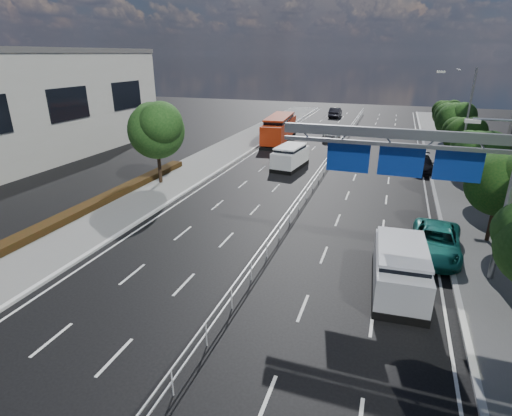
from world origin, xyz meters
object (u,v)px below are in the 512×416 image
(near_car_silver, at_px, (332,134))
(near_car_dark, at_px, (335,112))
(parked_car_dark, at_px, (422,164))
(silver_minivan, at_px, (400,269))
(overhead_gantry, at_px, (419,157))
(pedestrian_a, at_px, (508,195))
(parked_car_teal, at_px, (436,242))
(white_minivan, at_px, (290,157))
(pedestrian_b, at_px, (496,216))
(red_bus, at_px, (279,128))

(near_car_silver, height_order, near_car_dark, near_car_dark)
(parked_car_dark, bearing_deg, silver_minivan, -97.76)
(overhead_gantry, bearing_deg, near_car_silver, 105.45)
(parked_car_dark, bearing_deg, pedestrian_a, -60.71)
(overhead_gantry, relative_size, parked_car_teal, 1.93)
(white_minivan, height_order, near_car_silver, white_minivan)
(parked_car_teal, bearing_deg, pedestrian_a, 64.64)
(pedestrian_a, height_order, pedestrian_b, pedestrian_b)
(white_minivan, height_order, pedestrian_b, white_minivan)
(parked_car_dark, bearing_deg, parked_car_teal, -92.92)
(near_car_dark, distance_m, pedestrian_b, 46.25)
(white_minivan, xyz_separation_m, parked_car_dark, (11.56, 2.82, -0.36))
(white_minivan, bearing_deg, pedestrian_a, -10.65)
(overhead_gantry, bearing_deg, parked_car_teal, 51.31)
(overhead_gantry, xyz_separation_m, near_car_silver, (-8.43, 30.50, -4.85))
(pedestrian_b, bearing_deg, white_minivan, -30.91)
(parked_car_dark, height_order, pedestrian_a, pedestrian_a)
(parked_car_teal, relative_size, parked_car_dark, 1.15)
(red_bus, bearing_deg, parked_car_teal, -62.72)
(white_minivan, xyz_separation_m, pedestrian_a, (16.66, -5.27, -0.04))
(parked_car_teal, bearing_deg, parked_car_dark, 94.36)
(silver_minivan, bearing_deg, pedestrian_b, 54.43)
(white_minivan, bearing_deg, near_car_dark, 98.39)
(white_minivan, relative_size, near_car_dark, 1.05)
(red_bus, height_order, pedestrian_a, red_bus)
(white_minivan, xyz_separation_m, silver_minivan, (9.76, -18.42, 0.03))
(red_bus, relative_size, near_car_silver, 2.35)
(overhead_gantry, bearing_deg, pedestrian_b, 50.73)
(near_car_dark, xyz_separation_m, silver_minivan, (10.62, -51.93, 0.27))
(white_minivan, distance_m, pedestrian_a, 17.47)
(red_bus, relative_size, pedestrian_b, 6.07)
(overhead_gantry, height_order, parked_car_dark, overhead_gantry)
(near_car_silver, relative_size, silver_minivan, 0.84)
(white_minivan, height_order, near_car_dark, white_minivan)
(white_minivan, relative_size, pedestrian_a, 2.97)
(near_car_silver, bearing_deg, red_bus, 28.87)
(white_minivan, bearing_deg, silver_minivan, -55.18)
(white_minivan, distance_m, parked_car_teal, 18.32)
(near_car_dark, relative_size, parked_car_teal, 0.90)
(overhead_gantry, distance_m, red_bus, 31.04)
(parked_car_teal, bearing_deg, white_minivan, 133.48)
(parked_car_dark, relative_size, pedestrian_a, 2.71)
(red_bus, relative_size, near_car_dark, 2.19)
(overhead_gantry, relative_size, red_bus, 0.98)
(parked_car_teal, xyz_separation_m, pedestrian_b, (3.55, 4.31, 0.27))
(near_car_dark, distance_m, parked_car_dark, 33.10)
(near_car_dark, distance_m, pedestrian_a, 42.55)
(white_minivan, relative_size, parked_car_teal, 0.95)
(overhead_gantry, bearing_deg, white_minivan, 121.75)
(white_minivan, xyz_separation_m, red_bus, (-4.24, 11.14, 0.58))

